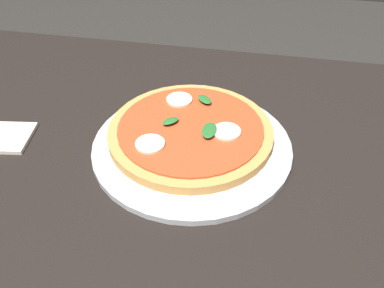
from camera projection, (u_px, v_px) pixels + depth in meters
name	position (u px, v px, depth m)	size (l,w,h in m)	color
dining_table	(207.00, 202.00, 0.77)	(1.48, 0.91, 0.72)	black
serving_tray	(192.00, 146.00, 0.75)	(0.37, 0.37, 0.01)	silver
pizza	(190.00, 131.00, 0.76)	(0.31, 0.31, 0.03)	tan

